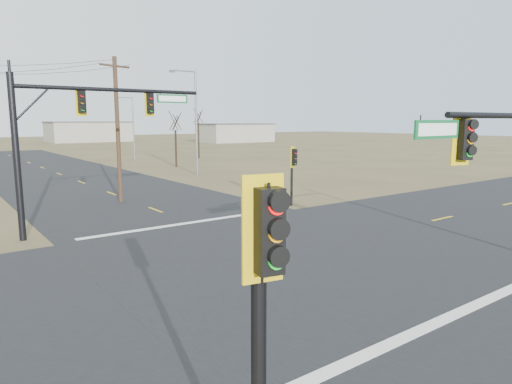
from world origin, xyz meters
TOP-DOWN VIEW (x-y plane):
  - ground at (0.00, 0.00)m, footprint 320.00×320.00m
  - road_ew at (0.00, 0.00)m, footprint 160.00×14.00m
  - road_ns at (0.00, 0.00)m, footprint 14.00×160.00m
  - stop_bar_near at (0.00, -7.50)m, footprint 12.00×0.40m
  - stop_bar_far at (0.00, 7.50)m, footprint 12.00×0.40m
  - mast_arm_far at (-5.09, 8.93)m, footprint 9.40×0.54m
  - pedestal_signal_ne at (7.78, 7.99)m, footprint 0.67×0.59m
  - pedestal_signal_sw at (-8.15, -9.75)m, footprint 0.63×0.55m
  - utility_pole_near at (-0.70, 16.05)m, footprint 2.25×0.93m
  - streetlight_a at (11.08, 27.02)m, footprint 2.94×0.42m
  - streetlight_b at (12.38, 47.08)m, footprint 2.45×0.30m
  - bare_tree_c at (13.07, 35.26)m, footprint 3.82×3.82m
  - bare_tree_d at (21.72, 45.18)m, footprint 3.19×3.19m
  - warehouse_mid at (25.00, 110.00)m, footprint 20.00×12.00m
  - warehouse_right at (55.00, 85.00)m, footprint 18.00×10.00m

SIDE VIEW (x-z plane):
  - ground at x=0.00m, z-range 0.00..0.00m
  - road_ew at x=0.00m, z-range 0.00..0.02m
  - road_ns at x=0.00m, z-range 0.00..0.02m
  - stop_bar_near at x=0.00m, z-range 0.03..0.03m
  - stop_bar_far at x=0.00m, z-range 0.03..0.03m
  - warehouse_right at x=55.00m, z-range 0.00..4.50m
  - warehouse_mid at x=25.00m, z-range 0.00..5.00m
  - pedestal_signal_ne at x=7.78m, z-range 0.94..4.82m
  - pedestal_signal_sw at x=-8.15m, z-range 1.05..5.93m
  - streetlight_b at x=12.38m, z-range 0.54..9.31m
  - utility_pole_near at x=-0.70m, z-range 0.18..9.80m
  - mast_arm_far at x=-5.09m, z-range 1.66..9.27m
  - bare_tree_c at x=13.07m, z-range 2.00..9.02m
  - streetlight_a at x=11.08m, z-range 0.65..11.13m
  - bare_tree_d at x=21.72m, z-range 2.35..10.06m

